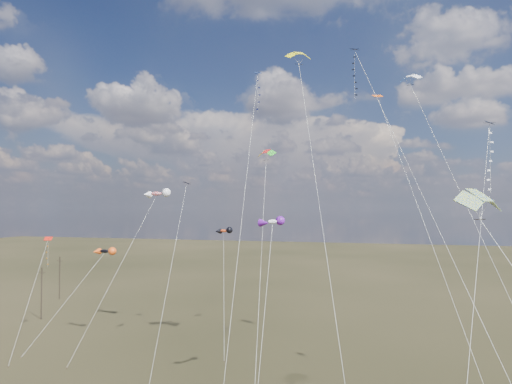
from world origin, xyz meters
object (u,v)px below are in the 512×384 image
(novelty_black_orange, at_px, (104,251))
(utility_pole_far, at_px, (60,277))
(diamond_black_high, at_px, (363,89))
(parafoil_yellow, at_px, (299,54))
(utility_pole_near, at_px, (41,293))

(novelty_black_orange, bearing_deg, utility_pole_far, 138.44)
(diamond_black_high, bearing_deg, parafoil_yellow, -148.38)
(utility_pole_near, distance_m, novelty_black_orange, 19.03)
(utility_pole_far, relative_size, parafoil_yellow, 0.24)
(diamond_black_high, bearing_deg, utility_pole_near, 168.18)
(utility_pole_far, xyz_separation_m, diamond_black_high, (57.34, -24.33, 25.88))
(parafoil_yellow, bearing_deg, novelty_black_orange, 165.77)
(novelty_black_orange, bearing_deg, utility_pole_near, 155.63)
(utility_pole_far, bearing_deg, parafoil_yellow, -28.80)
(utility_pole_near, height_order, diamond_black_high, diamond_black_high)
(parafoil_yellow, height_order, novelty_black_orange, parafoil_yellow)
(utility_pole_far, bearing_deg, utility_pole_near, -60.26)
(utility_pole_near, bearing_deg, novelty_black_orange, -24.37)
(parafoil_yellow, bearing_deg, utility_pole_near, 161.88)
(diamond_black_high, distance_m, parafoil_yellow, 7.85)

